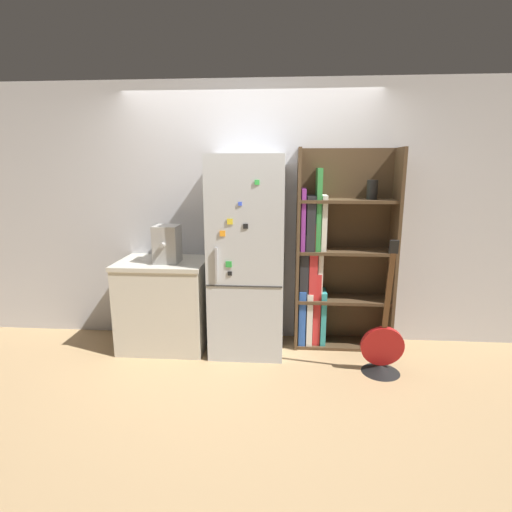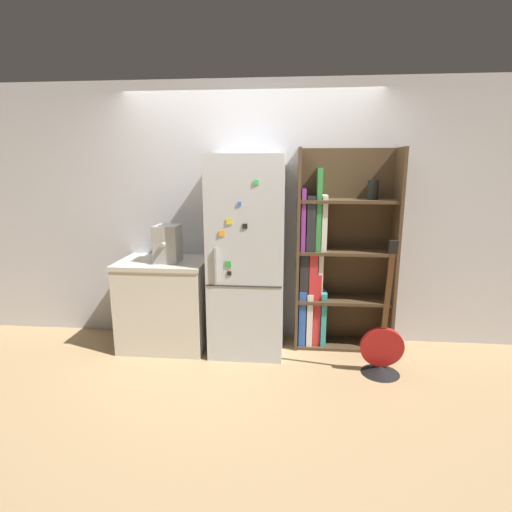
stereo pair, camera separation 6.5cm
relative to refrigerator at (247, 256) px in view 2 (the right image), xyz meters
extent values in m
plane|color=tan|center=(0.00, -0.14, -0.94)|extent=(16.00, 16.00, 0.00)
cube|color=silver|center=(0.00, 0.34, 0.36)|extent=(8.00, 0.05, 2.60)
cube|color=silver|center=(0.00, 0.00, 0.00)|extent=(0.69, 0.63, 1.89)
cube|color=#333333|center=(0.00, -0.32, -0.20)|extent=(0.68, 0.01, 0.01)
cube|color=#B2B2B7|center=(-0.24, -0.33, 0.00)|extent=(0.02, 0.02, 0.30)
cube|color=blue|center=(-0.03, -0.32, 0.53)|extent=(0.03, 0.01, 0.03)
cube|color=black|center=(-0.13, -0.32, -0.09)|extent=(0.04, 0.01, 0.04)
cube|color=black|center=(0.02, -0.32, 0.34)|extent=(0.04, 0.01, 0.04)
cube|color=green|center=(0.11, -0.32, 0.71)|extent=(0.04, 0.01, 0.04)
cube|color=yellow|center=(-0.12, -0.32, 0.37)|extent=(0.05, 0.01, 0.05)
cube|color=orange|center=(-0.19, -0.32, 0.27)|extent=(0.05, 0.01, 0.05)
cube|color=green|center=(-0.13, -0.32, 0.00)|extent=(0.05, 0.01, 0.05)
cube|color=#4C3823|center=(0.48, 0.14, 0.03)|extent=(0.03, 0.34, 1.95)
cube|color=#4C3823|center=(1.40, 0.14, 0.03)|extent=(0.03, 0.34, 1.95)
cube|color=#4C3823|center=(0.94, 0.30, 0.03)|extent=(0.95, 0.03, 1.95)
cube|color=#4C3823|center=(0.94, 0.14, -0.93)|extent=(0.89, 0.31, 0.03)
cube|color=#4C3823|center=(0.94, 0.14, -0.46)|extent=(0.89, 0.31, 0.03)
cube|color=#4C3823|center=(0.94, 0.14, 0.03)|extent=(0.89, 0.31, 0.03)
cube|color=#4C3823|center=(0.94, 0.14, 0.52)|extent=(0.89, 0.31, 0.03)
cube|color=#2D59B2|center=(0.54, 0.14, -0.63)|extent=(0.07, 0.26, 0.56)
cube|color=silver|center=(0.61, 0.13, -0.65)|extent=(0.06, 0.25, 0.54)
cube|color=red|center=(0.68, 0.15, -0.55)|extent=(0.07, 0.23, 0.73)
cube|color=teal|center=(0.75, 0.14, -0.64)|extent=(0.05, 0.23, 0.55)
cube|color=#262628|center=(0.55, 0.14, -0.12)|extent=(0.08, 0.23, 0.65)
cube|color=red|center=(0.63, 0.14, -0.07)|extent=(0.08, 0.24, 0.75)
cube|color=silver|center=(0.70, 0.15, -0.17)|extent=(0.05, 0.22, 0.55)
cube|color=purple|center=(0.53, 0.15, 0.34)|extent=(0.04, 0.29, 0.59)
cube|color=#262628|center=(0.60, 0.15, 0.31)|extent=(0.08, 0.29, 0.52)
cube|color=#338C3F|center=(0.67, 0.15, 0.44)|extent=(0.05, 0.26, 0.78)
cube|color=silver|center=(0.72, 0.14, 0.31)|extent=(0.05, 0.23, 0.53)
cylinder|color=black|center=(1.16, 0.14, 0.63)|extent=(0.10, 0.10, 0.18)
cube|color=beige|center=(-0.84, 0.01, -0.52)|extent=(0.83, 0.62, 0.84)
cube|color=beige|center=(-0.84, 0.01, -0.08)|extent=(0.85, 0.64, 0.04)
cube|color=#A5A39E|center=(-0.76, -0.05, 0.12)|extent=(0.23, 0.24, 0.35)
cylinder|color=#A5A39E|center=(-0.76, -0.20, 0.13)|extent=(0.04, 0.06, 0.04)
cone|color=black|center=(1.22, -0.40, -0.91)|extent=(0.34, 0.34, 0.06)
cylinder|color=#B21919|center=(1.22, -0.40, -0.70)|extent=(0.37, 0.10, 0.38)
cube|color=brown|center=(1.22, -0.47, -0.17)|extent=(0.04, 0.11, 0.67)
cube|color=black|center=(1.22, -0.52, 0.21)|extent=(0.07, 0.04, 0.11)
camera|label=1|loc=(0.36, -3.70, 0.84)|focal=28.00mm
camera|label=2|loc=(0.43, -3.69, 0.84)|focal=28.00mm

